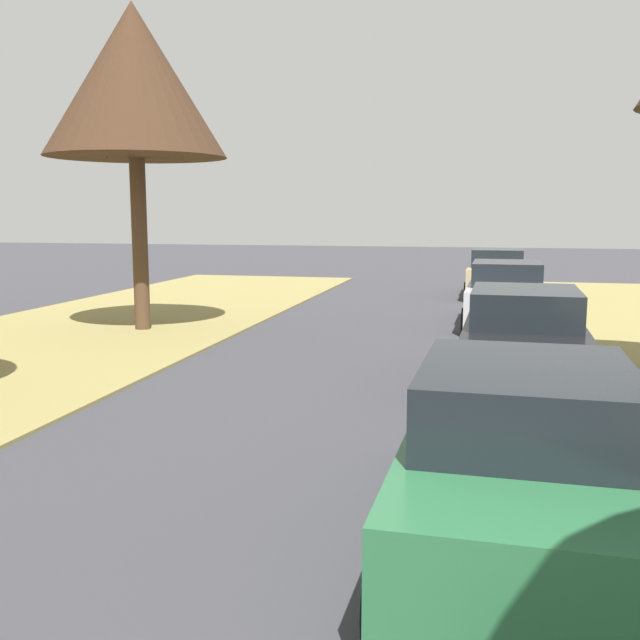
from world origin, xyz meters
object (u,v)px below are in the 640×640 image
(street_tree_left_mid_b, at_px, (134,82))
(parked_sedan_silver, at_px, (506,296))
(parked_sedan_tan, at_px, (497,274))
(parked_sedan_green, at_px, (523,463))
(parked_sedan_black, at_px, (523,341))

(street_tree_left_mid_b, relative_size, parked_sedan_silver, 1.65)
(parked_sedan_silver, xyz_separation_m, parked_sedan_tan, (-0.14, 6.39, 0.00))
(parked_sedan_green, relative_size, parked_sedan_tan, 1.00)
(parked_sedan_green, bearing_deg, street_tree_left_mid_b, 130.82)
(street_tree_left_mid_b, bearing_deg, parked_sedan_green, -49.18)
(street_tree_left_mid_b, bearing_deg, parked_sedan_tan, 48.43)
(parked_sedan_black, xyz_separation_m, parked_sedan_tan, (-0.26, 12.80, 0.00))
(parked_sedan_green, bearing_deg, parked_sedan_silver, 89.28)
(parked_sedan_tan, bearing_deg, parked_sedan_green, -90.03)
(parked_sedan_black, relative_size, parked_sedan_tan, 1.00)
(street_tree_left_mid_b, height_order, parked_sedan_tan, street_tree_left_mid_b)
(parked_sedan_green, distance_m, parked_sedan_black, 5.85)
(parked_sedan_black, distance_m, parked_sedan_silver, 6.41)
(parked_sedan_green, xyz_separation_m, parked_sedan_tan, (0.01, 18.64, 0.00))
(parked_sedan_green, relative_size, parked_sedan_silver, 1.00)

